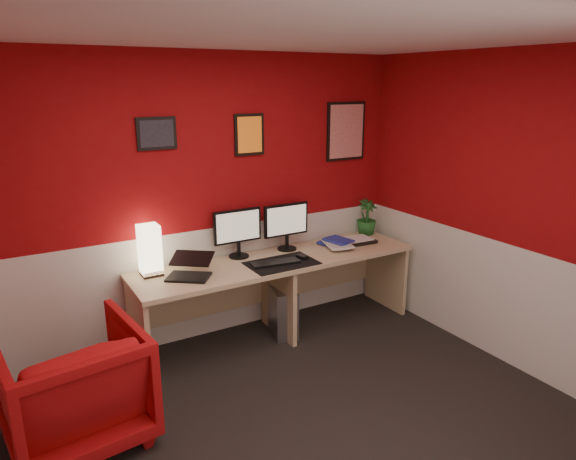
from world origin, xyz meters
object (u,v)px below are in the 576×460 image
object	(u,v)px
monitor_right	(287,220)
laptop	(188,265)
monitor_left	(238,226)
potted_plant	(367,217)
armchair	(74,387)
desk	(278,297)
shoji_lamp	(150,252)
zen_tray	(356,241)
pc_tower	(282,309)

from	to	relation	value
monitor_right	laptop	bearing A→B (deg)	-167.54
monitor_left	potted_plant	xyz separation A→B (m)	(1.44, -0.01, -0.11)
laptop	monitor_right	world-z (taller)	monitor_right
armchair	monitor_right	bearing A→B (deg)	-165.13
desk	armchair	size ratio (longest dim) A/B	3.06
potted_plant	armchair	bearing A→B (deg)	-164.57
shoji_lamp	monitor_right	bearing A→B (deg)	0.41
desk	armchair	bearing A→B (deg)	-161.50
monitor_left	shoji_lamp	bearing A→B (deg)	-176.93
monitor_right	potted_plant	bearing A→B (deg)	1.13
monitor_left	zen_tray	size ratio (longest dim) A/B	1.66
desk	monitor_left	size ratio (longest dim) A/B	4.48
laptop	armchair	distance (m)	1.24
shoji_lamp	armchair	distance (m)	1.23
desk	laptop	size ratio (longest dim) A/B	7.88
monitor_right	armchair	size ratio (longest dim) A/B	0.68
desk	pc_tower	distance (m)	0.15
armchair	laptop	bearing A→B (deg)	-156.57
potted_plant	pc_tower	world-z (taller)	potted_plant
laptop	potted_plant	world-z (taller)	potted_plant
shoji_lamp	laptop	bearing A→B (deg)	-43.54
desk	shoji_lamp	world-z (taller)	shoji_lamp
monitor_left	pc_tower	bearing A→B (deg)	-33.17
desk	laptop	xyz separation A→B (m)	(-0.85, -0.04, 0.47)
desk	monitor_right	distance (m)	0.71
monitor_right	pc_tower	world-z (taller)	monitor_right
potted_plant	armchair	world-z (taller)	potted_plant
pc_tower	armchair	xyz separation A→B (m)	(-1.88, -0.63, 0.16)
shoji_lamp	laptop	distance (m)	0.34
monitor_right	armchair	world-z (taller)	monitor_right
desk	monitor_right	world-z (taller)	monitor_right
desk	monitor_right	size ratio (longest dim) A/B	4.48
shoji_lamp	desk	bearing A→B (deg)	-9.71
potted_plant	monitor_right	bearing A→B (deg)	-178.87
desk	laptop	bearing A→B (deg)	-177.42
desk	pc_tower	size ratio (longest dim) A/B	5.78
monitor_left	potted_plant	distance (m)	1.44
shoji_lamp	zen_tray	bearing A→B (deg)	-4.21
monitor_right	potted_plant	distance (m)	0.96
shoji_lamp	monitor_left	xyz separation A→B (m)	(0.80, 0.04, 0.09)
armchair	pc_tower	bearing A→B (deg)	-168.15
desk	shoji_lamp	size ratio (longest dim) A/B	6.50
monitor_left	potted_plant	size ratio (longest dim) A/B	1.60
laptop	monitor_left	distance (m)	0.65
zen_tray	laptop	bearing A→B (deg)	-177.46
laptop	pc_tower	distance (m)	1.08
shoji_lamp	zen_tray	xyz separation A→B (m)	(1.98, -0.15, -0.18)
zen_tray	potted_plant	xyz separation A→B (m)	(0.27, 0.17, 0.17)
monitor_right	pc_tower	distance (m)	0.83
monitor_left	armchair	size ratio (longest dim) A/B	0.68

